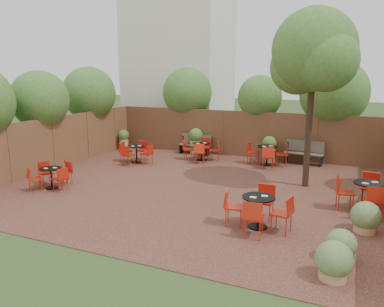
% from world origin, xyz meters
% --- Properties ---
extents(ground, '(80.00, 80.00, 0.00)m').
position_xyz_m(ground, '(0.00, 0.00, 0.00)').
color(ground, '#354F23').
rests_on(ground, ground).
extents(courtyard_paving, '(12.00, 10.00, 0.02)m').
position_xyz_m(courtyard_paving, '(0.00, 0.00, 0.01)').
color(courtyard_paving, '#3C1B18').
rests_on(courtyard_paving, ground).
extents(fence_back, '(12.00, 0.08, 2.00)m').
position_xyz_m(fence_back, '(0.00, 5.00, 1.00)').
color(fence_back, '#55301F').
rests_on(fence_back, ground).
extents(fence_left, '(0.08, 10.00, 2.00)m').
position_xyz_m(fence_left, '(-6.00, 0.00, 1.00)').
color(fence_left, '#55301F').
rests_on(fence_left, ground).
extents(neighbour_building, '(5.00, 4.00, 8.00)m').
position_xyz_m(neighbour_building, '(-4.50, 8.00, 4.00)').
color(neighbour_building, silver).
rests_on(neighbour_building, ground).
extents(overhang_foliage, '(15.55, 10.89, 2.76)m').
position_xyz_m(overhang_foliage, '(-1.69, 2.93, 2.71)').
color(overhang_foliage, '#3C6A22').
rests_on(overhang_foliage, ground).
extents(courtyard_tree, '(2.71, 2.61, 5.56)m').
position_xyz_m(courtyard_tree, '(3.07, 1.52, 4.13)').
color(courtyard_tree, black).
rests_on(courtyard_tree, courtyard_paving).
extents(park_bench_left, '(1.44, 0.49, 0.88)m').
position_xyz_m(park_bench_left, '(-2.13, 4.62, 0.47)').
color(park_bench_left, brown).
rests_on(park_bench_left, courtyard_paving).
extents(park_bench_right, '(1.56, 0.62, 0.94)m').
position_xyz_m(park_bench_right, '(2.61, 4.63, 0.50)').
color(park_bench_right, brown).
rests_on(park_bench_right, courtyard_paving).
extents(bistro_tables, '(10.73, 7.75, 0.91)m').
position_xyz_m(bistro_tables, '(0.45, 0.87, 0.45)').
color(bistro_tables, black).
rests_on(bistro_tables, courtyard_paving).
extents(planters, '(11.84, 4.36, 1.16)m').
position_xyz_m(planters, '(-0.04, 3.65, 0.60)').
color(planters, tan).
rests_on(planters, courtyard_paving).
extents(low_shrubs, '(1.22, 3.14, 0.73)m').
position_xyz_m(low_shrubs, '(4.49, -2.96, 0.36)').
color(low_shrubs, tan).
rests_on(low_shrubs, courtyard_paving).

